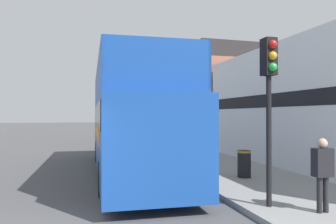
{
  "coord_description": "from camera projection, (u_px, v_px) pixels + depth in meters",
  "views": [
    {
      "loc": [
        0.99,
        -5.47,
        2.22
      ],
      "look_at": [
        3.85,
        5.24,
        2.32
      ],
      "focal_mm": 35.0,
      "sensor_mm": 36.0,
      "label": 1
    }
  ],
  "objects": [
    {
      "name": "ground_plane",
      "position": [
        67.0,
        144.0,
        25.29
      ],
      "size": [
        144.0,
        144.0,
        0.0
      ],
      "primitive_type": "plane",
      "color": "#4C4C4F"
    },
    {
      "name": "sidewalk",
      "position": [
        158.0,
        144.0,
        24.07
      ],
      "size": [
        3.88,
        108.0,
        0.14
      ],
      "color": "gray",
      "rests_on": "ground_plane"
    },
    {
      "name": "brick_terrace_rear",
      "position": [
        202.0,
        89.0,
        29.13
      ],
      "size": [
        6.0,
        18.78,
        9.12
      ],
      "color": "#935642",
      "rests_on": "ground_plane"
    },
    {
      "name": "tour_bus",
      "position": [
        130.0,
        127.0,
        12.47
      ],
      "size": [
        2.85,
        11.36,
        3.96
      ],
      "rotation": [
        0.0,
        0.0,
        -0.03
      ],
      "color": "#19479E",
      "rests_on": "ground_plane"
    },
    {
      "name": "parked_car_ahead_of_bus",
      "position": [
        121.0,
        140.0,
        20.62
      ],
      "size": [
        1.9,
        4.43,
        1.4
      ],
      "rotation": [
        0.0,
        0.0,
        0.05
      ],
      "color": "navy",
      "rests_on": "ground_plane"
    },
    {
      "name": "pedestrian_nearest",
      "position": [
        322.0,
        168.0,
        6.96
      ],
      "size": [
        0.41,
        0.23,
        1.58
      ],
      "color": "#232328",
      "rests_on": "sidewalk"
    },
    {
      "name": "traffic_signal",
      "position": [
        269.0,
        83.0,
        7.42
      ],
      "size": [
        0.28,
        0.42,
        3.82
      ],
      "color": "black",
      "rests_on": "sidewalk"
    },
    {
      "name": "lamp_post_nearest",
      "position": [
        201.0,
        89.0,
        11.87
      ],
      "size": [
        0.35,
        0.35,
        4.35
      ],
      "color": "black",
      "rests_on": "sidewalk"
    },
    {
      "name": "lamp_post_second",
      "position": [
        146.0,
        100.0,
        20.62
      ],
      "size": [
        0.35,
        0.35,
        4.36
      ],
      "color": "black",
      "rests_on": "sidewalk"
    },
    {
      "name": "lamp_post_third",
      "position": [
        128.0,
        103.0,
        29.46
      ],
      "size": [
        0.35,
        0.35,
        4.6
      ],
      "color": "black",
      "rests_on": "sidewalk"
    },
    {
      "name": "litter_bin",
      "position": [
        244.0,
        163.0,
        10.88
      ],
      "size": [
        0.48,
        0.48,
        0.89
      ],
      "color": "black",
      "rests_on": "sidewalk"
    }
  ]
}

